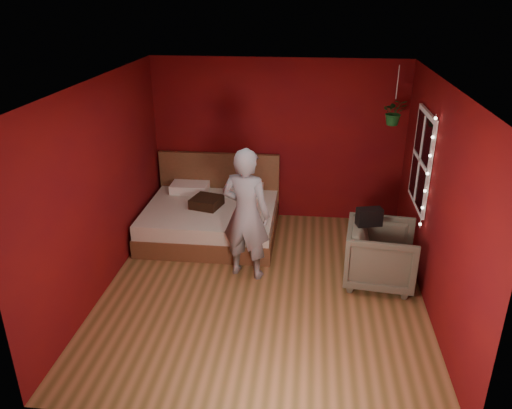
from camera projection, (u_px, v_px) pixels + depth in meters
name	position (u px, v px, depth m)	size (l,w,h in m)	color
floor	(263.00, 287.00, 6.44)	(4.50, 4.50, 0.00)	#97623C
room_walls	(264.00, 164.00, 5.77)	(4.04, 4.54, 2.62)	#680C0B
window	(421.00, 160.00, 6.47)	(0.05, 0.97, 1.27)	white
fairy_lights	(428.00, 174.00, 5.99)	(0.04, 0.04, 1.45)	silver
bed	(212.00, 217.00, 7.75)	(1.98, 1.69, 1.09)	brown
person	(246.00, 214.00, 6.39)	(0.65, 0.42, 1.77)	gray
armchair	(381.00, 255.00, 6.41)	(0.86, 0.88, 0.81)	#62604D
handbag	(369.00, 217.00, 6.24)	(0.31, 0.16, 0.22)	black
throw_pillow	(207.00, 202.00, 7.56)	(0.41, 0.41, 0.15)	black
hanging_plant	(394.00, 112.00, 6.94)	(0.34, 0.30, 0.82)	silver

